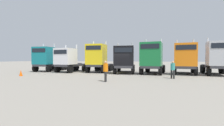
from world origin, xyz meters
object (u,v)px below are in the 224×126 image
semi_truck_black (125,59)px  semi_truck_green (152,58)px  semi_truck_teal (47,59)px  semi_truck_orange (185,59)px  traffic_cone_near (21,73)px  semi_truck_silver (218,58)px  visitor_with_camera (173,68)px  semi_truck_yellow (98,58)px  semi_truck_white (69,60)px  visitor_in_hivis (106,70)px

semi_truck_black → semi_truck_green: 3.50m
semi_truck_teal → semi_truck_orange: (19.47, -0.30, 0.05)m
traffic_cone_near → semi_truck_black: bearing=28.5°
semi_truck_silver → visitor_with_camera: bearing=-43.8°
visitor_with_camera → semi_truck_green: bearing=68.7°
semi_truck_yellow → semi_truck_silver: (14.75, -0.85, -0.03)m
semi_truck_teal → visitor_with_camera: semi_truck_teal is taller
semi_truck_orange → traffic_cone_near: (-18.08, -6.12, -1.58)m
semi_truck_black → traffic_cone_near: semi_truck_black is taller
semi_truck_white → semi_truck_black: 8.10m
semi_truck_orange → visitor_in_hivis: 11.24m
semi_truck_yellow → traffic_cone_near: semi_truck_yellow is taller
semi_truck_teal → semi_truck_yellow: bearing=89.6°
semi_truck_silver → traffic_cone_near: size_ratio=8.93×
semi_truck_teal → visitor_with_camera: 18.16m
semi_truck_teal → semi_truck_white: (3.98, -0.49, -0.12)m
semi_truck_teal → semi_truck_white: semi_truck_teal is taller
semi_truck_black → semi_truck_orange: size_ratio=1.07×
visitor_in_hivis → traffic_cone_near: visitor_in_hivis is taller
visitor_in_hivis → visitor_with_camera: visitor_in_hivis is taller
semi_truck_teal → semi_truck_black: semi_truck_teal is taller
semi_truck_white → traffic_cone_near: bearing=-15.7°
semi_truck_teal → semi_truck_orange: 19.47m
semi_truck_yellow → semi_truck_green: 7.49m
semi_truck_orange → visitor_with_camera: semi_truck_orange is taller
semi_truck_green → semi_truck_silver: (7.32, 0.12, -0.01)m
semi_truck_green → semi_truck_orange: bearing=106.3°
semi_truck_silver → semi_truck_green: bearing=-81.1°
semi_truck_teal → visitor_with_camera: size_ratio=3.72×
semi_truck_white → semi_truck_orange: 15.48m
visitor_with_camera → semi_truck_white: bearing=116.3°
visitor_in_hivis → visitor_with_camera: (5.71, 3.45, -0.02)m
semi_truck_teal → semi_truck_green: semi_truck_green is taller
semi_truck_green → semi_truck_black: bearing=-83.7°
semi_truck_yellow → visitor_with_camera: 10.67m
traffic_cone_near → semi_truck_yellow: bearing=44.3°
semi_truck_green → traffic_cone_near: 15.36m
semi_truck_orange → semi_truck_teal: bearing=-81.9°
semi_truck_yellow → visitor_in_hivis: 9.37m
semi_truck_white → semi_truck_yellow: bearing=107.2°
semi_truck_yellow → semi_truck_black: 4.02m
visitor_in_hivis → semi_truck_silver: bearing=-154.3°
semi_truck_white → semi_truck_teal: bearing=-89.0°
semi_truck_yellow → semi_truck_black: bearing=79.6°
semi_truck_yellow → semi_truck_orange: 11.32m
semi_truck_white → traffic_cone_near: (-2.60, -5.93, -1.41)m
semi_truck_white → semi_truck_yellow: size_ratio=1.04×
semi_truck_white → visitor_in_hivis: semi_truck_white is taller
semi_truck_yellow → visitor_with_camera: size_ratio=3.52×
visitor_with_camera → semi_truck_orange: bearing=21.2°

